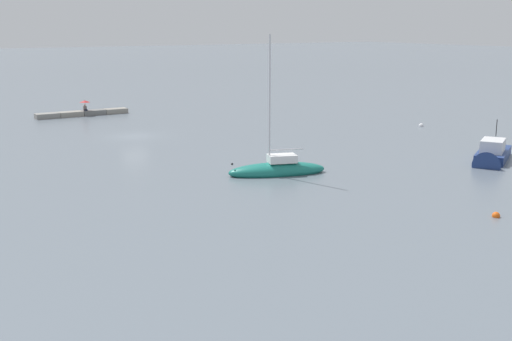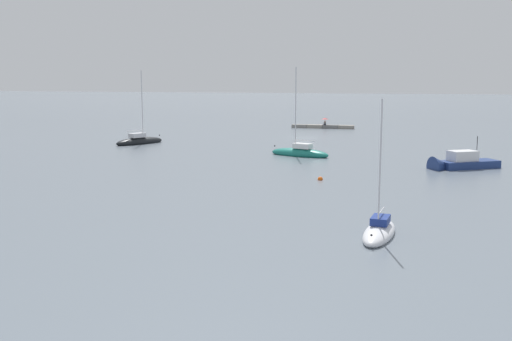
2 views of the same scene
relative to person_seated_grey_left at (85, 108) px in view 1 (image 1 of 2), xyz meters
The scene contains 8 objects.
ground_plane 16.81m from the person_seated_grey_left, 88.77° to the left, with size 500.00×500.00×0.00m, color slate.
seawall_pier 0.66m from the person_seated_grey_left, ahead, with size 10.92×1.45×0.60m.
person_seated_grey_left is the anchor object (origin of this frame).
umbrella_open_red 0.85m from the person_seated_grey_left, 90.81° to the left, with size 1.19×1.19×1.26m.
sailboat_teal_near 37.64m from the person_seated_grey_left, 93.95° to the left, with size 7.50×4.21×10.35m.
motorboat_navy_near 47.06m from the person_seated_grey_left, 114.27° to the left, with size 7.10×5.51×3.94m.
mooring_buoy_near 53.39m from the person_seated_grey_left, 97.84° to the left, with size 0.45×0.45×0.45m.
mooring_buoy_mid 38.91m from the person_seated_grey_left, 136.07° to the left, with size 0.49×0.49×0.49m.
Camera 1 is at (22.14, 58.51, 10.66)m, focal length 44.93 mm.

